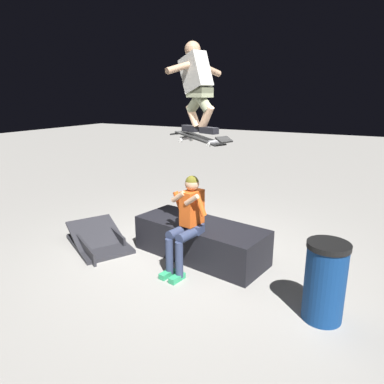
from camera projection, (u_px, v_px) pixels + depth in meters
ground_plane at (188, 255)px, 5.62m from camera, size 40.00×40.00×0.00m
ledge_box_main at (201, 240)px, 5.50m from camera, size 2.20×1.16×0.56m
person_sitting_on_ledge at (187, 219)px, 4.94m from camera, size 0.60×0.78×1.39m
skateboard at (199, 138)px, 4.57m from camera, size 1.02×0.56×0.14m
skater_airborne at (197, 83)px, 4.43m from camera, size 0.63×0.85×1.12m
kicker_ramp at (99, 242)px, 5.96m from camera, size 1.48×1.31×0.42m
trash_bin at (325, 281)px, 3.91m from camera, size 0.47×0.47×0.93m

